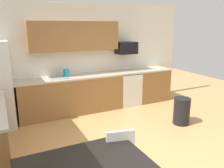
# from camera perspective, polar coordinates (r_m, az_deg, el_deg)

# --- Properties ---
(ground_plane) EXTENTS (12.00, 12.00, 0.00)m
(ground_plane) POSITION_cam_1_polar(r_m,az_deg,el_deg) (4.23, 6.27, -16.38)
(ground_plane) COLOR tan
(wall_back) EXTENTS (5.80, 0.10, 2.70)m
(wall_back) POSITION_cam_1_polar(r_m,az_deg,el_deg) (6.08, -6.95, 6.68)
(wall_back) COLOR white
(wall_back) RESTS_ON ground
(cabinet_run_back) EXTENTS (2.57, 0.60, 0.90)m
(cabinet_run_back) POSITION_cam_1_polar(r_m,az_deg,el_deg) (5.81, -9.85, -2.90)
(cabinet_run_back) COLOR olive
(cabinet_run_back) RESTS_ON ground
(cabinet_run_back_right) EXTENTS (0.98, 0.60, 0.90)m
(cabinet_run_back_right) POSITION_cam_1_polar(r_m,az_deg,el_deg) (6.83, 9.58, -0.27)
(cabinet_run_back_right) COLOR olive
(cabinet_run_back_right) RESTS_ON ground
(countertop_back) EXTENTS (4.80, 0.64, 0.04)m
(countertop_back) POSITION_cam_1_polar(r_m,az_deg,el_deg) (5.83, -5.67, 2.09)
(countertop_back) COLOR beige
(countertop_back) RESTS_ON cabinet_run_back
(upper_cabinets_back) EXTENTS (2.20, 0.34, 0.70)m
(upper_cabinets_back) POSITION_cam_1_polar(r_m,az_deg,el_deg) (5.73, -9.25, 11.66)
(upper_cabinets_back) COLOR olive
(oven_range) EXTENTS (0.60, 0.60, 0.91)m
(oven_range) POSITION_cam_1_polar(r_m,az_deg,el_deg) (6.41, 3.84, -1.02)
(oven_range) COLOR white
(oven_range) RESTS_ON ground
(microwave) EXTENTS (0.54, 0.36, 0.32)m
(microwave) POSITION_cam_1_polar(r_m,az_deg,el_deg) (6.29, 3.54, 8.94)
(microwave) COLOR black
(sink_basin) EXTENTS (0.48, 0.40, 0.14)m
(sink_basin) POSITION_cam_1_polar(r_m,az_deg,el_deg) (5.62, -12.98, 0.91)
(sink_basin) COLOR #A5A8AD
(sink_basin) RESTS_ON countertop_back
(sink_faucet) EXTENTS (0.02, 0.02, 0.24)m
(sink_faucet) POSITION_cam_1_polar(r_m,az_deg,el_deg) (5.76, -13.49, 2.83)
(sink_faucet) COLOR #B2B5BA
(sink_faucet) RESTS_ON countertop_back
(chair_near_table) EXTENTS (0.47, 0.47, 0.85)m
(chair_near_table) POSITION_cam_1_polar(r_m,az_deg,el_deg) (3.07, 2.71, -18.22)
(chair_near_table) COLOR white
(chair_near_table) RESTS_ON ground
(trash_bin) EXTENTS (0.36, 0.36, 0.60)m
(trash_bin) POSITION_cam_1_polar(r_m,az_deg,el_deg) (5.38, 16.88, -6.43)
(trash_bin) COLOR black
(trash_bin) RESTS_ON ground
(kettle) EXTENTS (0.14, 0.14, 0.20)m
(kettle) POSITION_cam_1_polar(r_m,az_deg,el_deg) (5.69, -11.28, 2.60)
(kettle) COLOR #198CBF
(kettle) RESTS_ON countertop_back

